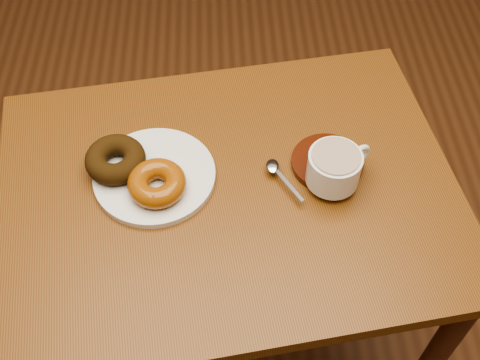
{
  "coord_description": "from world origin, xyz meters",
  "views": [
    {
      "loc": [
        0.24,
        -0.82,
        1.62
      ],
      "look_at": [
        0.26,
        -0.18,
        0.78
      ],
      "focal_mm": 45.0,
      "sensor_mm": 36.0,
      "label": 1
    }
  ],
  "objects_px": {
    "cafe_table": "(230,224)",
    "saucer": "(327,163)",
    "coffee_cup": "(335,167)",
    "donut_plate": "(155,176)"
  },
  "relations": [
    {
      "from": "cafe_table",
      "to": "coffee_cup",
      "type": "bearing_deg",
      "value": -7.84
    },
    {
      "from": "saucer",
      "to": "coffee_cup",
      "type": "height_order",
      "value": "coffee_cup"
    },
    {
      "from": "coffee_cup",
      "to": "cafe_table",
      "type": "bearing_deg",
      "value": 152.08
    },
    {
      "from": "saucer",
      "to": "coffee_cup",
      "type": "relative_size",
      "value": 1.12
    },
    {
      "from": "cafe_table",
      "to": "donut_plate",
      "type": "bearing_deg",
      "value": 160.86
    },
    {
      "from": "cafe_table",
      "to": "saucer",
      "type": "bearing_deg",
      "value": 5.32
    },
    {
      "from": "donut_plate",
      "to": "coffee_cup",
      "type": "distance_m",
      "value": 0.32
    },
    {
      "from": "saucer",
      "to": "coffee_cup",
      "type": "bearing_deg",
      "value": -85.69
    },
    {
      "from": "saucer",
      "to": "cafe_table",
      "type": "bearing_deg",
      "value": -166.67
    },
    {
      "from": "donut_plate",
      "to": "saucer",
      "type": "relative_size",
      "value": 1.67
    }
  ]
}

